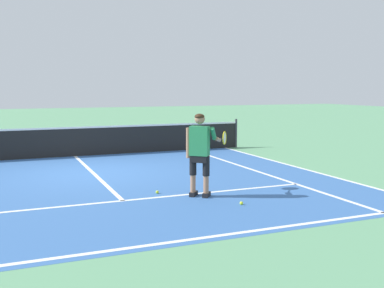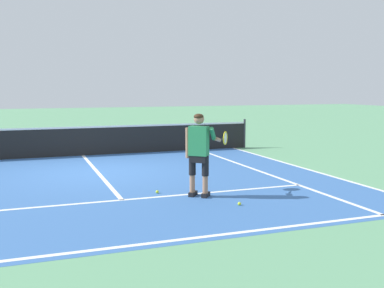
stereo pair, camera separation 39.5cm
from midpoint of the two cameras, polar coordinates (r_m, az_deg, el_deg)
name	(u,v)px [view 1 (the left image)]	position (r m, az deg, el deg)	size (l,w,h in m)	color
ground_plane	(93,173)	(12.37, -13.24, -3.51)	(80.00, 80.00, 0.00)	#609E70
court_inner_surface	(104,183)	(11.01, -12.03, -4.78)	(10.98, 9.46, 0.00)	#3866A8
line_baseline	(168,243)	(6.75, -4.76, -12.22)	(10.98, 0.10, 0.01)	white
line_service	(123,201)	(9.22, -9.88, -7.02)	(8.23, 0.10, 0.01)	white
line_centre_service	(93,173)	(12.29, -13.18, -3.56)	(0.10, 6.40, 0.01)	white
line_singles_right	(255,171)	(12.41, 7.02, -3.33)	(0.10, 9.06, 0.01)	white
line_doubles_right	(298,167)	(13.13, 12.25, -2.86)	(0.10, 9.06, 0.01)	white
tennis_net	(75,141)	(15.36, -15.20, 0.34)	(11.96, 0.08, 1.07)	#333338
tennis_player	(200,149)	(9.26, -0.18, -0.64)	(1.13, 0.80, 1.71)	black
tennis_ball_near_feet	(241,203)	(8.81, 4.93, -7.40)	(0.07, 0.07, 0.07)	#CCE02D
tennis_ball_by_baseline	(157,192)	(9.73, -5.54, -6.02)	(0.07, 0.07, 0.07)	#CCE02D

